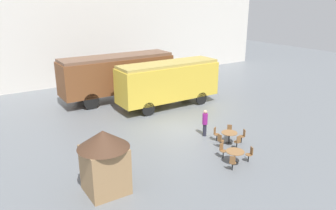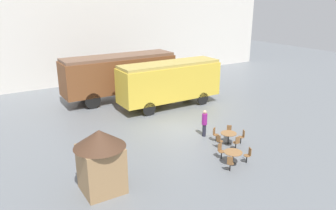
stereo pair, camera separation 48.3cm
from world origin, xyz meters
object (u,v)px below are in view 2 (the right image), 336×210
(cafe_table_mid, at_px, (228,135))
(visitor_person, at_px, (204,122))
(passenger_coach_vintage, at_px, (170,81))
(ticket_kiosk, at_px, (101,157))
(passenger_coach_wooden, at_px, (119,73))
(cafe_chair_0, at_px, (230,163))
(cafe_table_near, at_px, (233,154))

(cafe_table_mid, bearing_deg, visitor_person, 105.76)
(cafe_table_mid, bearing_deg, passenger_coach_vintage, 83.93)
(visitor_person, height_order, ticket_kiosk, ticket_kiosk)
(passenger_coach_wooden, xyz_separation_m, visitor_person, (1.30, -10.27, -1.37))
(passenger_coach_wooden, xyz_separation_m, cafe_chair_0, (-0.37, -14.58, -1.81))
(cafe_table_mid, relative_size, cafe_chair_0, 1.12)
(passenger_coach_vintage, bearing_deg, ticket_kiosk, -136.00)
(passenger_coach_wooden, relative_size, cafe_table_mid, 10.00)
(passenger_coach_vintage, height_order, cafe_table_mid, passenger_coach_vintage)
(cafe_table_near, xyz_separation_m, cafe_table_mid, (1.48, 2.02, 0.01))
(passenger_coach_vintage, bearing_deg, cafe_table_mid, -96.07)
(passenger_coach_wooden, height_order, cafe_table_mid, passenger_coach_wooden)
(passenger_coach_vintage, distance_m, visitor_person, 6.62)
(passenger_coach_vintage, xyz_separation_m, cafe_table_mid, (-0.86, -8.11, -1.53))
(passenger_coach_wooden, height_order, ticket_kiosk, passenger_coach_wooden)
(visitor_person, bearing_deg, cafe_table_near, -104.65)
(cafe_table_near, height_order, cafe_table_mid, cafe_table_mid)
(passenger_coach_wooden, height_order, cafe_chair_0, passenger_coach_wooden)
(cafe_chair_0, distance_m, ticket_kiosk, 6.51)
(passenger_coach_vintage, relative_size, cafe_table_near, 8.58)
(ticket_kiosk, bearing_deg, cafe_table_near, -10.72)
(cafe_table_near, height_order, visitor_person, visitor_person)
(visitor_person, distance_m, ticket_kiosk, 8.22)
(passenger_coach_wooden, xyz_separation_m, cafe_table_mid, (1.79, -12.02, -1.72))
(passenger_coach_vintage, bearing_deg, visitor_person, -102.02)
(passenger_coach_wooden, distance_m, cafe_table_mid, 12.28)
(passenger_coach_vintage, height_order, cafe_chair_0, passenger_coach_vintage)
(passenger_coach_vintage, xyz_separation_m, visitor_person, (-1.36, -6.37, -1.17))
(cafe_table_near, bearing_deg, visitor_person, 75.35)
(passenger_coach_wooden, relative_size, passenger_coach_vintage, 1.15)
(cafe_chair_0, relative_size, ticket_kiosk, 0.29)
(cafe_chair_0, bearing_deg, visitor_person, 30.79)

